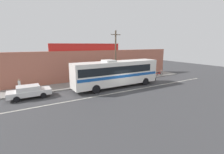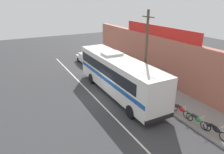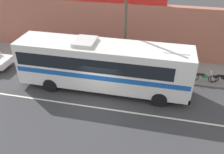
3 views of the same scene
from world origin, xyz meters
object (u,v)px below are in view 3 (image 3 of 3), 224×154
(intercity_bus, at_px, (102,64))
(pedestrian_far_right, at_px, (102,50))
(utility_pole, at_px, (125,27))
(motorcycle_orange, at_px, (182,74))
(motorcycle_blue, at_px, (203,77))
(motorcycle_green, at_px, (223,78))

(intercity_bus, xyz_separation_m, pedestrian_far_right, (-1.07, 3.98, -0.92))
(intercity_bus, distance_m, utility_pole, 3.21)
(motorcycle_orange, height_order, motorcycle_blue, same)
(intercity_bus, xyz_separation_m, motorcycle_blue, (7.38, 2.32, -1.50))
(utility_pole, distance_m, motorcycle_orange, 5.74)
(motorcycle_green, xyz_separation_m, motorcycle_orange, (-3.01, -0.07, 0.00))
(intercity_bus, bearing_deg, motorcycle_green, 15.32)
(motorcycle_green, distance_m, motorcycle_orange, 3.01)
(motorcycle_green, bearing_deg, motorcycle_orange, -178.66)
(utility_pole, bearing_deg, motorcycle_blue, 1.40)
(intercity_bus, relative_size, pedestrian_far_right, 7.12)
(utility_pole, height_order, pedestrian_far_right, utility_pole)
(motorcycle_green, xyz_separation_m, pedestrian_far_right, (-9.88, 1.57, 0.58))
(motorcycle_green, distance_m, pedestrian_far_right, 10.02)
(motorcycle_orange, height_order, pedestrian_far_right, pedestrian_far_right)
(motorcycle_green, relative_size, pedestrian_far_right, 1.08)
(intercity_bus, distance_m, motorcycle_green, 9.25)
(motorcycle_green, bearing_deg, utility_pole, -178.14)
(utility_pole, bearing_deg, motorcycle_orange, 2.20)
(intercity_bus, relative_size, utility_pole, 1.61)
(motorcycle_blue, height_order, pedestrian_far_right, pedestrian_far_right)
(motorcycle_green, height_order, motorcycle_orange, same)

